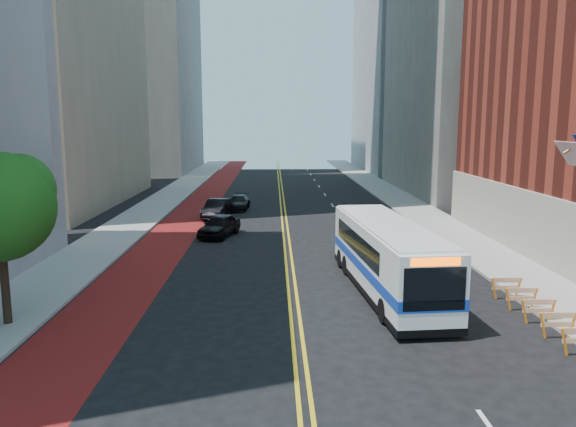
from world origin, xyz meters
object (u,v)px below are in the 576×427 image
Objects in this scene: transit_bus at (387,256)px; car_b at (217,209)px; street_tree at (0,202)px; car_a at (219,225)px; car_c at (238,203)px.

transit_bus is 2.62× the size of car_b.
car_a is (6.58, 17.33, -4.14)m from street_tree.
car_a is (-9.07, 13.30, -0.97)m from transit_bus.
transit_bus is (15.65, 4.03, -3.17)m from street_tree.
street_tree reaches higher than car_c.
car_c is (0.59, 12.20, -0.13)m from car_a.
street_tree is 18.99m from car_a.
transit_bus is 26.90m from car_c.
car_b is 4.73m from car_c.
street_tree reaches higher than transit_bus.
transit_bus is 23.30m from car_b.
car_b is at bearing 113.81° from car_a.
street_tree is at bearing -94.21° from car_b.
street_tree is at bearing -169.95° from transit_bus.
car_b is (-0.92, 7.73, 0.00)m from car_a.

